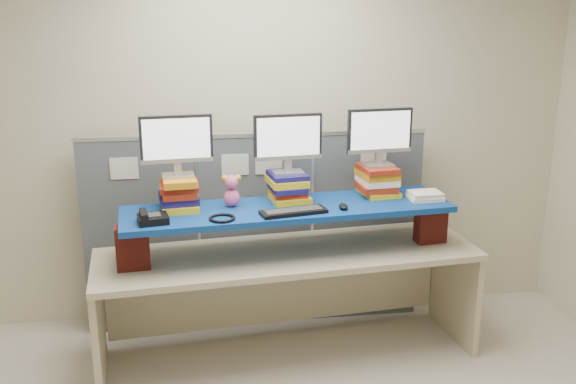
{
  "coord_description": "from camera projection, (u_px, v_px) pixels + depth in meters",
  "views": [
    {
      "loc": [
        -0.39,
        -2.85,
        2.43
      ],
      "look_at": [
        0.17,
        1.23,
        1.23
      ],
      "focal_mm": 40.0,
      "sensor_mm": 36.0,
      "label": 1
    }
  ],
  "objects": [
    {
      "name": "room",
      "position": [
        287.0,
        230.0,
        3.05
      ],
      "size": [
        5.0,
        4.0,
        2.8
      ],
      "color": "beige",
      "rests_on": "ground"
    },
    {
      "name": "headset",
      "position": [
        222.0,
        218.0,
        4.05
      ],
      "size": [
        0.23,
        0.23,
        0.02
      ],
      "primitive_type": "torus",
      "rotation": [
        0.0,
        0.0,
        0.47
      ],
      "color": "black",
      "rests_on": "blue_board"
    },
    {
      "name": "brick_pier_right",
      "position": [
        431.0,
        223.0,
        4.56
      ],
      "size": [
        0.22,
        0.14,
        0.29
      ],
      "primitive_type": "cube",
      "rotation": [
        0.0,
        0.0,
        0.1
      ],
      "color": "maroon",
      "rests_on": "desk"
    },
    {
      "name": "mouse",
      "position": [
        343.0,
        207.0,
        4.26
      ],
      "size": [
        0.09,
        0.12,
        0.03
      ],
      "primitive_type": "ellipsoid",
      "rotation": [
        0.0,
        0.0,
        0.27
      ],
      "color": "black",
      "rests_on": "blue_board"
    },
    {
      "name": "plush_toy",
      "position": [
        232.0,
        190.0,
        4.29
      ],
      "size": [
        0.13,
        0.1,
        0.22
      ],
      "rotation": [
        0.0,
        0.0,
        0.28
      ],
      "color": "#F15B91",
      "rests_on": "blue_board"
    },
    {
      "name": "blue_board",
      "position": [
        288.0,
        209.0,
        4.33
      ],
      "size": [
        2.26,
        0.78,
        0.04
      ],
      "primitive_type": "cube",
      "rotation": [
        0.0,
        0.0,
        0.1
      ],
      "color": "navy",
      "rests_on": "brick_pier_left"
    },
    {
      "name": "keyboard",
      "position": [
        293.0,
        212.0,
        4.17
      ],
      "size": [
        0.45,
        0.23,
        0.03
      ],
      "rotation": [
        0.0,
        0.0,
        0.2
      ],
      "color": "black",
      "rests_on": "blue_board"
    },
    {
      "name": "desk",
      "position": [
        288.0,
        273.0,
        4.46
      ],
      "size": [
        2.69,
        1.03,
        0.8
      ],
      "rotation": [
        0.0,
        0.0,
        0.1
      ],
      "color": "#C1B593",
      "rests_on": "ground"
    },
    {
      "name": "monitor_right",
      "position": [
        380.0,
        134.0,
        4.46
      ],
      "size": [
        0.47,
        0.15,
        0.41
      ],
      "rotation": [
        0.0,
        0.0,
        0.1
      ],
      "color": "#A4A4A9",
      "rests_on": "book_stack_right"
    },
    {
      "name": "book_stack_right",
      "position": [
        377.0,
        180.0,
        4.56
      ],
      "size": [
        0.29,
        0.33,
        0.21
      ],
      "color": "gold",
      "rests_on": "blue_board"
    },
    {
      "name": "cubicle_partition",
      "position": [
        256.0,
        230.0,
        4.92
      ],
      "size": [
        2.6,
        0.06,
        1.53
      ],
      "color": "#474D54",
      "rests_on": "ground"
    },
    {
      "name": "brick_pier_left",
      "position": [
        133.0,
        247.0,
        4.09
      ],
      "size": [
        0.22,
        0.14,
        0.29
      ],
      "primitive_type": "cube",
      "rotation": [
        0.0,
        0.0,
        0.1
      ],
      "color": "maroon",
      "rests_on": "desk"
    },
    {
      "name": "book_stack_left",
      "position": [
        179.0,
        193.0,
        4.24
      ],
      "size": [
        0.28,
        0.34,
        0.22
      ],
      "color": "gold",
      "rests_on": "blue_board"
    },
    {
      "name": "book_stack_center",
      "position": [
        288.0,
        187.0,
        4.41
      ],
      "size": [
        0.3,
        0.33,
        0.2
      ],
      "color": "gold",
      "rests_on": "blue_board"
    },
    {
      "name": "monitor_left",
      "position": [
        176.0,
        142.0,
        4.14
      ],
      "size": [
        0.47,
        0.15,
        0.41
      ],
      "rotation": [
        0.0,
        0.0,
        0.1
      ],
      "color": "#A4A4A9",
      "rests_on": "book_stack_left"
    },
    {
      "name": "binder_stack",
      "position": [
        425.0,
        196.0,
        4.47
      ],
      "size": [
        0.24,
        0.19,
        0.05
      ],
      "rotation": [
        0.0,
        0.0,
        0.05
      ],
      "color": "white",
      "rests_on": "blue_board"
    },
    {
      "name": "desk_phone",
      "position": [
        152.0,
        218.0,
        3.99
      ],
      "size": [
        0.21,
        0.2,
        0.08
      ],
      "rotation": [
        0.0,
        0.0,
        0.18
      ],
      "color": "black",
      "rests_on": "blue_board"
    },
    {
      "name": "monitor_center",
      "position": [
        288.0,
        140.0,
        4.32
      ],
      "size": [
        0.47,
        0.15,
        0.41
      ],
      "rotation": [
        0.0,
        0.0,
        0.1
      ],
      "color": "#A4A4A9",
      "rests_on": "book_stack_center"
    }
  ]
}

